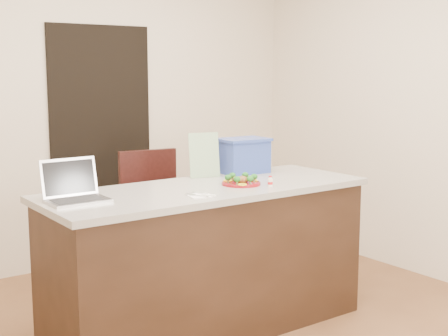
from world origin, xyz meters
TOP-DOWN VIEW (x-y plane):
  - room_shell at (0.00, 0.00)m, footprint 4.00×4.00m
  - doorway at (0.10, 1.98)m, footprint 0.90×0.02m
  - island at (0.00, 0.25)m, footprint 2.06×0.76m
  - plate at (0.21, 0.18)m, footprint 0.24×0.24m
  - meatballs at (0.21, 0.18)m, footprint 0.10×0.10m
  - broccoli at (0.21, 0.18)m, footprint 0.19×0.21m
  - pepper_rings at (0.21, 0.18)m, footprint 0.21×0.22m
  - napkin at (-0.20, 0.03)m, footprint 0.15×0.15m
  - fork at (-0.22, 0.04)m, footprint 0.07×0.15m
  - knife at (-0.17, 0.01)m, footprint 0.06×0.18m
  - yogurt_bottle at (0.32, 0.03)m, footprint 0.03×0.03m
  - laptop at (-0.83, 0.33)m, footprint 0.32×0.25m
  - leaflet at (0.17, 0.54)m, footprint 0.21×0.09m
  - blue_box at (0.50, 0.54)m, footprint 0.35×0.26m
  - chair at (0.14, 1.15)m, footprint 0.50×0.50m

SIDE VIEW (x-z plane):
  - island at x=0.00m, z-range 0.00..0.92m
  - chair at x=0.14m, z-range 0.07..1.10m
  - napkin at x=-0.20m, z-range 0.92..0.93m
  - fork at x=-0.22m, z-range 0.93..0.93m
  - knife at x=-0.17m, z-range 0.93..0.93m
  - plate at x=0.21m, z-range 0.92..0.94m
  - pepper_rings at x=0.21m, z-range 0.93..0.94m
  - yogurt_bottle at x=0.32m, z-range 0.91..0.98m
  - meatballs at x=0.21m, z-range 0.93..0.97m
  - broccoli at x=0.21m, z-range 0.95..0.99m
  - laptop at x=-0.83m, z-range 0.87..1.09m
  - doorway at x=0.10m, z-range 0.00..2.00m
  - blue_box at x=0.50m, z-range 0.92..1.16m
  - leaflet at x=0.17m, z-range 0.92..1.22m
  - room_shell at x=0.00m, z-range -0.38..3.62m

